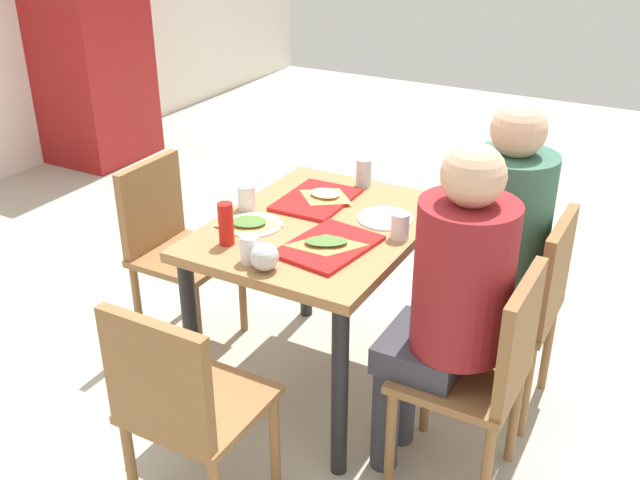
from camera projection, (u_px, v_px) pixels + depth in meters
name	position (u px, v px, depth m)	size (l,w,h in m)	color
ground_plane	(320.00, 382.00, 3.18)	(10.00, 10.00, 0.02)	#B2AD9E
main_table	(320.00, 249.00, 2.89)	(1.00, 0.76, 0.75)	#9E7247
chair_near_left	(485.00, 367.00, 2.43)	(0.40, 0.40, 0.85)	olive
chair_near_right	(525.00, 300.00, 2.82)	(0.40, 0.40, 0.85)	olive
chair_far_side	(171.00, 239.00, 3.29)	(0.40, 0.40, 0.85)	olive
chair_left_end	(182.00, 403.00, 2.26)	(0.40, 0.40, 0.85)	olive
person_in_red	(451.00, 293.00, 2.38)	(0.32, 0.42, 1.26)	#383842
person_in_brown_jacket	(496.00, 234.00, 2.77)	(0.32, 0.42, 1.26)	#383842
tray_red_near	(329.00, 246.00, 2.64)	(0.36, 0.26, 0.02)	red
tray_red_far	(316.00, 200.00, 3.02)	(0.36, 0.26, 0.02)	red
paper_plate_center	(254.00, 225.00, 2.81)	(0.22, 0.22, 0.01)	white
paper_plate_near_edge	(385.00, 219.00, 2.87)	(0.22, 0.22, 0.01)	white
pizza_slice_a	(326.00, 243.00, 2.63)	(0.22, 0.26, 0.02)	#C68C47
pizza_slice_b	(325.00, 195.00, 3.03)	(0.17, 0.19, 0.02)	tan
pizza_slice_c	(249.00, 223.00, 2.80)	(0.23, 0.25, 0.02)	#DBAD60
plastic_cup_a	(247.00, 197.00, 2.94)	(0.07, 0.07, 0.10)	white
plastic_cup_b	(400.00, 226.00, 2.70)	(0.07, 0.07, 0.10)	white
plastic_cup_c	(250.00, 249.00, 2.53)	(0.07, 0.07, 0.10)	white
soda_can	(364.00, 173.00, 3.15)	(0.07, 0.07, 0.12)	#B7BCC6
condiment_bottle	(226.00, 224.00, 2.64)	(0.06, 0.06, 0.16)	red
foil_bundle	(264.00, 257.00, 2.48)	(0.10, 0.10, 0.10)	silver
drink_fridge	(89.00, 32.00, 5.31)	(0.70, 0.60, 1.90)	maroon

